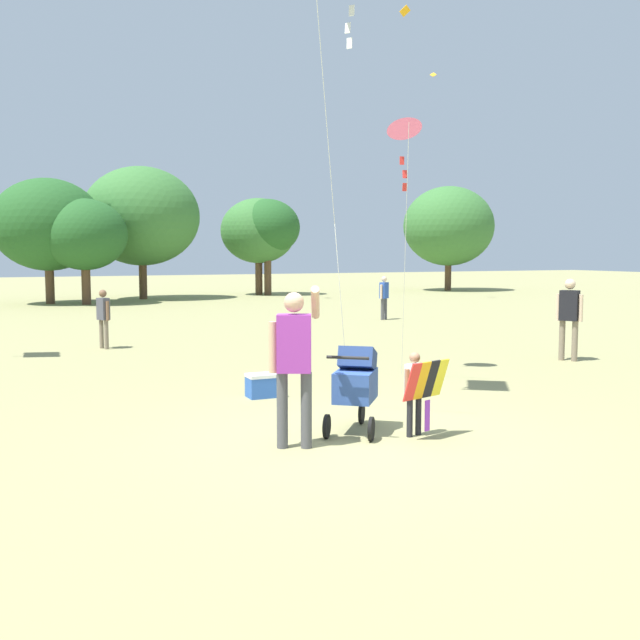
{
  "coord_description": "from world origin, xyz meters",
  "views": [
    {
      "loc": [
        -3.66,
        -7.16,
        2.14
      ],
      "look_at": [
        -0.01,
        0.99,
        1.3
      ],
      "focal_mm": 40.59,
      "sensor_mm": 36.0,
      "label": 1
    }
  ],
  "objects_px": {
    "person_adult_flyer": "(294,355)",
    "person_red_shirt": "(569,313)",
    "cooler_box": "(262,385)",
    "stroller": "(356,381)",
    "kite_green_novelty": "(404,131)",
    "person_sitting_far": "(384,294)",
    "person_couple_left": "(103,314)",
    "child_with_butterfly_kite": "(417,386)"
  },
  "relations": [
    {
      "from": "person_adult_flyer",
      "to": "person_red_shirt",
      "type": "height_order",
      "value": "person_adult_flyer"
    },
    {
      "from": "person_red_shirt",
      "to": "cooler_box",
      "type": "bearing_deg",
      "value": -172.09
    },
    {
      "from": "stroller",
      "to": "kite_green_novelty",
      "type": "height_order",
      "value": "kite_green_novelty"
    },
    {
      "from": "kite_green_novelty",
      "to": "person_sitting_far",
      "type": "relative_size",
      "value": 3.2
    },
    {
      "from": "person_couple_left",
      "to": "cooler_box",
      "type": "bearing_deg",
      "value": -77.88
    },
    {
      "from": "person_red_shirt",
      "to": "person_couple_left",
      "type": "bearing_deg",
      "value": 145.48
    },
    {
      "from": "person_adult_flyer",
      "to": "cooler_box",
      "type": "height_order",
      "value": "person_adult_flyer"
    },
    {
      "from": "kite_green_novelty",
      "to": "person_sitting_far",
      "type": "xyz_separation_m",
      "value": [
        4.76,
        9.18,
        -3.38
      ]
    },
    {
      "from": "person_adult_flyer",
      "to": "cooler_box",
      "type": "distance_m",
      "value": 2.97
    },
    {
      "from": "person_sitting_far",
      "to": "cooler_box",
      "type": "bearing_deg",
      "value": -127.29
    },
    {
      "from": "person_adult_flyer",
      "to": "cooler_box",
      "type": "bearing_deg",
      "value": 77.52
    },
    {
      "from": "cooler_box",
      "to": "stroller",
      "type": "bearing_deg",
      "value": -82.13
    },
    {
      "from": "person_adult_flyer",
      "to": "person_sitting_far",
      "type": "relative_size",
      "value": 1.29
    },
    {
      "from": "person_couple_left",
      "to": "cooler_box",
      "type": "height_order",
      "value": "person_couple_left"
    },
    {
      "from": "stroller",
      "to": "person_sitting_far",
      "type": "distance_m",
      "value": 14.47
    },
    {
      "from": "stroller",
      "to": "person_sitting_far",
      "type": "relative_size",
      "value": 0.75
    },
    {
      "from": "person_sitting_far",
      "to": "person_couple_left",
      "type": "relative_size",
      "value": 1.05
    },
    {
      "from": "stroller",
      "to": "kite_green_novelty",
      "type": "xyz_separation_m",
      "value": [
        2.58,
        3.29,
        3.59
      ]
    },
    {
      "from": "child_with_butterfly_kite",
      "to": "cooler_box",
      "type": "bearing_deg",
      "value": 106.63
    },
    {
      "from": "person_adult_flyer",
      "to": "person_red_shirt",
      "type": "relative_size",
      "value": 1.1
    },
    {
      "from": "person_sitting_far",
      "to": "child_with_butterfly_kite",
      "type": "bearing_deg",
      "value": -117.67
    },
    {
      "from": "stroller",
      "to": "person_sitting_far",
      "type": "xyz_separation_m",
      "value": [
        7.34,
        12.47,
        0.21
      ]
    },
    {
      "from": "person_adult_flyer",
      "to": "person_sitting_far",
      "type": "bearing_deg",
      "value": 57.18
    },
    {
      "from": "cooler_box",
      "to": "person_red_shirt",
      "type": "bearing_deg",
      "value": 7.91
    },
    {
      "from": "person_sitting_far",
      "to": "person_adult_flyer",
      "type": "bearing_deg",
      "value": -122.82
    },
    {
      "from": "stroller",
      "to": "person_couple_left",
      "type": "distance_m",
      "value": 9.09
    },
    {
      "from": "cooler_box",
      "to": "kite_green_novelty",
      "type": "bearing_deg",
      "value": 17.16
    },
    {
      "from": "kite_green_novelty",
      "to": "person_red_shirt",
      "type": "relative_size",
      "value": 2.73
    },
    {
      "from": "stroller",
      "to": "cooler_box",
      "type": "height_order",
      "value": "stroller"
    },
    {
      "from": "person_red_shirt",
      "to": "person_couple_left",
      "type": "distance_m",
      "value": 9.87
    },
    {
      "from": "child_with_butterfly_kite",
      "to": "kite_green_novelty",
      "type": "bearing_deg",
      "value": 61.71
    },
    {
      "from": "stroller",
      "to": "person_red_shirt",
      "type": "height_order",
      "value": "person_red_shirt"
    },
    {
      "from": "cooler_box",
      "to": "person_couple_left",
      "type": "bearing_deg",
      "value": 102.12
    },
    {
      "from": "child_with_butterfly_kite",
      "to": "stroller",
      "type": "xyz_separation_m",
      "value": [
        -0.54,
        0.51,
        0.01
      ]
    },
    {
      "from": "kite_green_novelty",
      "to": "person_couple_left",
      "type": "xyz_separation_m",
      "value": [
        -4.32,
        5.63,
        -3.42
      ]
    },
    {
      "from": "stroller",
      "to": "person_adult_flyer",
      "type": "bearing_deg",
      "value": -158.19
    },
    {
      "from": "person_adult_flyer",
      "to": "person_couple_left",
      "type": "distance_m",
      "value": 9.34
    },
    {
      "from": "person_red_shirt",
      "to": "person_sitting_far",
      "type": "distance_m",
      "value": 9.19
    },
    {
      "from": "kite_green_novelty",
      "to": "person_couple_left",
      "type": "distance_m",
      "value": 7.88
    },
    {
      "from": "stroller",
      "to": "person_red_shirt",
      "type": "relative_size",
      "value": 0.64
    },
    {
      "from": "person_adult_flyer",
      "to": "stroller",
      "type": "relative_size",
      "value": 1.72
    },
    {
      "from": "kite_green_novelty",
      "to": "cooler_box",
      "type": "height_order",
      "value": "kite_green_novelty"
    }
  ]
}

